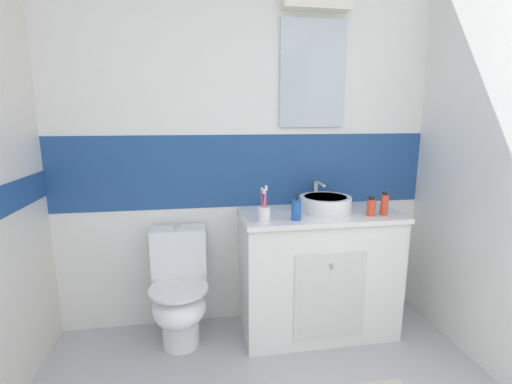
{
  "coord_description": "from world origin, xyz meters",
  "views": [
    {
      "loc": [
        -0.34,
        -0.05,
        1.46
      ],
      "look_at": [
        -0.01,
        1.95,
        1.04
      ],
      "focal_mm": 25.26,
      "sensor_mm": 36.0,
      "label": 1
    }
  ],
  "objects_px": {
    "toothbrush_cup": "(264,212)",
    "lotion_bottle_short": "(371,207)",
    "soap_dispenser": "(296,210)",
    "deodorant_spray_can": "(384,204)",
    "sink_basin": "(325,203)",
    "toilet": "(179,292)"
  },
  "relations": [
    {
      "from": "toothbrush_cup",
      "to": "lotion_bottle_short",
      "type": "bearing_deg",
      "value": 1.07
    },
    {
      "from": "sink_basin",
      "to": "lotion_bottle_short",
      "type": "height_order",
      "value": "sink_basin"
    },
    {
      "from": "toothbrush_cup",
      "to": "soap_dispenser",
      "type": "height_order",
      "value": "toothbrush_cup"
    },
    {
      "from": "soap_dispenser",
      "to": "lotion_bottle_short",
      "type": "xyz_separation_m",
      "value": [
        0.5,
        0.02,
        -0.01
      ]
    },
    {
      "from": "toothbrush_cup",
      "to": "lotion_bottle_short",
      "type": "distance_m",
      "value": 0.7
    },
    {
      "from": "sink_basin",
      "to": "soap_dispenser",
      "type": "xyz_separation_m",
      "value": [
        -0.25,
        -0.17,
        0.01
      ]
    },
    {
      "from": "toothbrush_cup",
      "to": "soap_dispenser",
      "type": "relative_size",
      "value": 1.32
    },
    {
      "from": "soap_dispenser",
      "to": "deodorant_spray_can",
      "type": "relative_size",
      "value": 1.08
    },
    {
      "from": "toilet",
      "to": "deodorant_spray_can",
      "type": "bearing_deg",
      "value": -5.93
    },
    {
      "from": "toilet",
      "to": "soap_dispenser",
      "type": "relative_size",
      "value": 4.61
    },
    {
      "from": "toilet",
      "to": "lotion_bottle_short",
      "type": "distance_m",
      "value": 1.35
    },
    {
      "from": "sink_basin",
      "to": "soap_dispenser",
      "type": "relative_size",
      "value": 2.34
    },
    {
      "from": "lotion_bottle_short",
      "to": "toilet",
      "type": "bearing_deg",
      "value": 173.66
    },
    {
      "from": "sink_basin",
      "to": "deodorant_spray_can",
      "type": "distance_m",
      "value": 0.37
    },
    {
      "from": "lotion_bottle_short",
      "to": "deodorant_spray_can",
      "type": "xyz_separation_m",
      "value": [
        0.09,
        -0.0,
        0.01
      ]
    },
    {
      "from": "toilet",
      "to": "deodorant_spray_can",
      "type": "distance_m",
      "value": 1.44
    },
    {
      "from": "lotion_bottle_short",
      "to": "toothbrush_cup",
      "type": "bearing_deg",
      "value": -178.93
    },
    {
      "from": "sink_basin",
      "to": "toilet",
      "type": "xyz_separation_m",
      "value": [
        -0.97,
        -0.01,
        -0.55
      ]
    },
    {
      "from": "lotion_bottle_short",
      "to": "deodorant_spray_can",
      "type": "height_order",
      "value": "deodorant_spray_can"
    },
    {
      "from": "soap_dispenser",
      "to": "toothbrush_cup",
      "type": "bearing_deg",
      "value": 178.69
    },
    {
      "from": "sink_basin",
      "to": "lotion_bottle_short",
      "type": "bearing_deg",
      "value": -30.38
    },
    {
      "from": "toothbrush_cup",
      "to": "lotion_bottle_short",
      "type": "relative_size",
      "value": 1.76
    }
  ]
}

